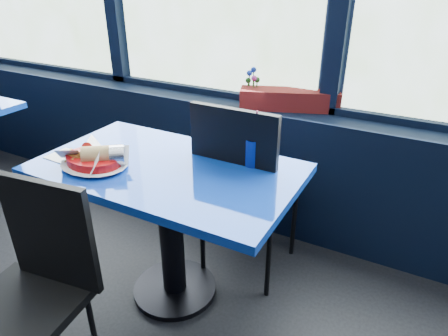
{
  "coord_description": "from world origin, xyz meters",
  "views": [
    {
      "loc": [
        1.3,
        0.69,
        1.56
      ],
      "look_at": [
        0.61,
        1.98,
        0.82
      ],
      "focal_mm": 32.0,
      "sensor_mm": 36.0,
      "label": 1
    }
  ],
  "objects_px": {
    "chair_near_front": "(30,284)",
    "flower_vase": "(252,94)",
    "chair_near_back": "(244,182)",
    "soda_cup": "(253,151)",
    "planter_box": "(289,99)",
    "ketchup_bottle": "(212,129)",
    "food_basket": "(95,159)",
    "near_table": "(169,200)"
  },
  "relations": [
    {
      "from": "flower_vase",
      "to": "ketchup_bottle",
      "type": "height_order",
      "value": "flower_vase"
    },
    {
      "from": "chair_near_back",
      "to": "soda_cup",
      "type": "height_order",
      "value": "soda_cup"
    },
    {
      "from": "chair_near_front",
      "to": "chair_near_back",
      "type": "distance_m",
      "value": 1.06
    },
    {
      "from": "near_table",
      "to": "soda_cup",
      "type": "relative_size",
      "value": 4.42
    },
    {
      "from": "chair_near_back",
      "to": "soda_cup",
      "type": "relative_size",
      "value": 3.72
    },
    {
      "from": "food_basket",
      "to": "ketchup_bottle",
      "type": "relative_size",
      "value": 1.45
    },
    {
      "from": "planter_box",
      "to": "flower_vase",
      "type": "distance_m",
      "value": 0.23
    },
    {
      "from": "planter_box",
      "to": "soda_cup",
      "type": "xyz_separation_m",
      "value": [
        0.08,
        -0.7,
        -0.04
      ]
    },
    {
      "from": "chair_near_front",
      "to": "soda_cup",
      "type": "bearing_deg",
      "value": 52.43
    },
    {
      "from": "near_table",
      "to": "ketchup_bottle",
      "type": "bearing_deg",
      "value": 73.75
    },
    {
      "from": "ketchup_bottle",
      "to": "chair_near_front",
      "type": "bearing_deg",
      "value": -104.22
    },
    {
      "from": "near_table",
      "to": "planter_box",
      "type": "relative_size",
      "value": 2.06
    },
    {
      "from": "chair_near_back",
      "to": "food_basket",
      "type": "height_order",
      "value": "chair_near_back"
    },
    {
      "from": "chair_near_back",
      "to": "ketchup_bottle",
      "type": "height_order",
      "value": "chair_near_back"
    },
    {
      "from": "soda_cup",
      "to": "chair_near_front",
      "type": "bearing_deg",
      "value": -120.12
    },
    {
      "from": "planter_box",
      "to": "food_basket",
      "type": "bearing_deg",
      "value": -137.45
    },
    {
      "from": "near_table",
      "to": "planter_box",
      "type": "distance_m",
      "value": 0.98
    },
    {
      "from": "flower_vase",
      "to": "soda_cup",
      "type": "xyz_separation_m",
      "value": [
        0.31,
        -0.66,
        -0.05
      ]
    },
    {
      "from": "near_table",
      "to": "food_basket",
      "type": "distance_m",
      "value": 0.39
    },
    {
      "from": "planter_box",
      "to": "ketchup_bottle",
      "type": "height_order",
      "value": "ketchup_bottle"
    },
    {
      "from": "near_table",
      "to": "flower_vase",
      "type": "relative_size",
      "value": 5.17
    },
    {
      "from": "chair_near_front",
      "to": "food_basket",
      "type": "relative_size",
      "value": 2.8
    },
    {
      "from": "chair_near_back",
      "to": "flower_vase",
      "type": "relative_size",
      "value": 4.35
    },
    {
      "from": "near_table",
      "to": "soda_cup",
      "type": "distance_m",
      "value": 0.47
    },
    {
      "from": "chair_near_front",
      "to": "soda_cup",
      "type": "relative_size",
      "value": 3.32
    },
    {
      "from": "near_table",
      "to": "chair_near_front",
      "type": "relative_size",
      "value": 1.33
    },
    {
      "from": "ketchup_bottle",
      "to": "soda_cup",
      "type": "relative_size",
      "value": 0.82
    },
    {
      "from": "chair_near_front",
      "to": "flower_vase",
      "type": "bearing_deg",
      "value": 75.48
    },
    {
      "from": "chair_near_front",
      "to": "ketchup_bottle",
      "type": "bearing_deg",
      "value": 68.32
    },
    {
      "from": "near_table",
      "to": "ketchup_bottle",
      "type": "relative_size",
      "value": 5.42
    },
    {
      "from": "chair_near_front",
      "to": "planter_box",
      "type": "height_order",
      "value": "planter_box"
    },
    {
      "from": "planter_box",
      "to": "soda_cup",
      "type": "height_order",
      "value": "soda_cup"
    },
    {
      "from": "near_table",
      "to": "chair_near_back",
      "type": "relative_size",
      "value": 1.19
    },
    {
      "from": "flower_vase",
      "to": "food_basket",
      "type": "xyz_separation_m",
      "value": [
        -0.31,
        -1.01,
        -0.08
      ]
    },
    {
      "from": "chair_near_back",
      "to": "planter_box",
      "type": "bearing_deg",
      "value": -90.98
    },
    {
      "from": "food_basket",
      "to": "chair_near_front",
      "type": "bearing_deg",
      "value": -87.15
    },
    {
      "from": "planter_box",
      "to": "food_basket",
      "type": "xyz_separation_m",
      "value": [
        -0.54,
        -1.05,
        -0.07
      ]
    },
    {
      "from": "flower_vase",
      "to": "ketchup_bottle",
      "type": "distance_m",
      "value": 0.58
    },
    {
      "from": "chair_near_back",
      "to": "flower_vase",
      "type": "bearing_deg",
      "value": -68.3
    },
    {
      "from": "flower_vase",
      "to": "planter_box",
      "type": "bearing_deg",
      "value": 10.96
    },
    {
      "from": "food_basket",
      "to": "ketchup_bottle",
      "type": "distance_m",
      "value": 0.57
    },
    {
      "from": "near_table",
      "to": "flower_vase",
      "type": "distance_m",
      "value": 0.91
    }
  ]
}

